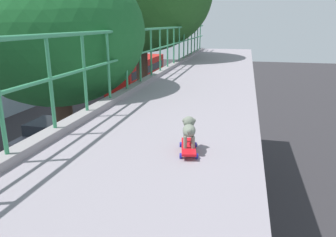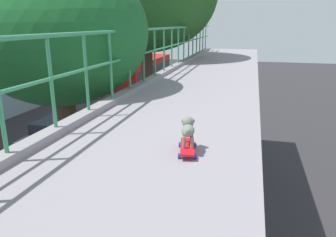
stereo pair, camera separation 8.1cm
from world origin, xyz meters
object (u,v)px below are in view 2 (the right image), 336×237
car_grey_sixth (52,135)px  toy_skateboard (187,147)px  city_bus (144,73)px  car_blue_fifth (76,171)px  small_dog (188,129)px

car_grey_sixth → toy_skateboard: toy_skateboard is taller
city_bus → toy_skateboard: size_ratio=22.14×
car_blue_fifth → city_bus: city_bus is taller
small_dog → city_bus: bearing=109.7°
car_blue_fifth → small_dog: size_ratio=11.39×
car_blue_fifth → small_dog: bearing=-51.2°
city_bus → toy_skateboard: toy_skateboard is taller
toy_skateboard → small_dog: small_dog is taller
car_blue_fifth → toy_skateboard: 10.87m
city_bus → toy_skateboard: bearing=-70.3°
car_grey_sixth → city_bus: bearing=90.2°
car_blue_fifth → toy_skateboard: (6.14, -7.68, 4.63)m
small_dog → toy_skateboard: bearing=-83.2°
car_blue_fifth → car_grey_sixth: car_grey_sixth is taller
car_grey_sixth → small_dog: size_ratio=11.14×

